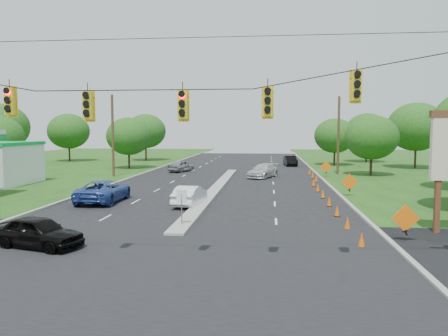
# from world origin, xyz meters

# --- Properties ---
(ground) EXTENTS (160.00, 160.00, 0.00)m
(ground) POSITION_xyz_m (0.00, 0.00, 0.00)
(ground) COLOR black
(ground) RESTS_ON ground
(cross_street) EXTENTS (160.00, 14.00, 0.02)m
(cross_street) POSITION_xyz_m (0.00, 0.00, 0.00)
(cross_street) COLOR black
(cross_street) RESTS_ON ground
(curb_left) EXTENTS (0.25, 110.00, 0.16)m
(curb_left) POSITION_xyz_m (-10.10, 30.00, 0.00)
(curb_left) COLOR gray
(curb_left) RESTS_ON ground
(curb_right) EXTENTS (0.25, 110.00, 0.16)m
(curb_right) POSITION_xyz_m (10.10, 30.00, 0.00)
(curb_right) COLOR gray
(curb_right) RESTS_ON ground
(median) EXTENTS (1.00, 34.00, 0.18)m
(median) POSITION_xyz_m (0.00, 21.00, 0.00)
(median) COLOR gray
(median) RESTS_ON ground
(median_sign) EXTENTS (0.55, 0.06, 2.05)m
(median_sign) POSITION_xyz_m (0.00, 6.00, 1.46)
(median_sign) COLOR gray
(median_sign) RESTS_ON ground
(signal_span) EXTENTS (25.60, 0.32, 9.00)m
(signal_span) POSITION_xyz_m (-0.05, -1.00, 4.97)
(signal_span) COLOR #422D1C
(signal_span) RESTS_ON ground
(utility_pole_far_left) EXTENTS (0.28, 0.28, 9.00)m
(utility_pole_far_left) POSITION_xyz_m (-12.50, 30.00, 4.50)
(utility_pole_far_left) COLOR #422D1C
(utility_pole_far_left) RESTS_ON ground
(utility_pole_far_right) EXTENTS (0.28, 0.28, 9.00)m
(utility_pole_far_right) POSITION_xyz_m (12.50, 35.00, 4.50)
(utility_pole_far_right) COLOR #422D1C
(utility_pole_far_right) RESTS_ON ground
(cone_0) EXTENTS (0.32, 0.32, 0.70)m
(cone_0) POSITION_xyz_m (8.67, 3.00, 0.35)
(cone_0) COLOR #E45707
(cone_0) RESTS_ON ground
(cone_1) EXTENTS (0.32, 0.32, 0.70)m
(cone_1) POSITION_xyz_m (8.67, 6.50, 0.35)
(cone_1) COLOR #E45707
(cone_1) RESTS_ON ground
(cone_2) EXTENTS (0.32, 0.32, 0.70)m
(cone_2) POSITION_xyz_m (8.67, 10.00, 0.35)
(cone_2) COLOR #E45707
(cone_2) RESTS_ON ground
(cone_3) EXTENTS (0.32, 0.32, 0.70)m
(cone_3) POSITION_xyz_m (8.67, 13.50, 0.35)
(cone_3) COLOR #E45707
(cone_3) RESTS_ON ground
(cone_4) EXTENTS (0.32, 0.32, 0.70)m
(cone_4) POSITION_xyz_m (8.67, 17.00, 0.35)
(cone_4) COLOR #E45707
(cone_4) RESTS_ON ground
(cone_5) EXTENTS (0.32, 0.32, 0.70)m
(cone_5) POSITION_xyz_m (8.67, 20.50, 0.35)
(cone_5) COLOR #E45707
(cone_5) RESTS_ON ground
(cone_6) EXTENTS (0.32, 0.32, 0.70)m
(cone_6) POSITION_xyz_m (8.67, 24.00, 0.35)
(cone_6) COLOR #E45707
(cone_6) RESTS_ON ground
(cone_7) EXTENTS (0.32, 0.32, 0.70)m
(cone_7) POSITION_xyz_m (9.27, 27.50, 0.35)
(cone_7) COLOR #E45707
(cone_7) RESTS_ON ground
(cone_8) EXTENTS (0.32, 0.32, 0.70)m
(cone_8) POSITION_xyz_m (9.27, 31.00, 0.35)
(cone_8) COLOR #E45707
(cone_8) RESTS_ON ground
(cone_9) EXTENTS (0.32, 0.32, 0.70)m
(cone_9) POSITION_xyz_m (9.27, 34.50, 0.35)
(cone_9) COLOR #E45707
(cone_9) RESTS_ON ground
(work_sign_0) EXTENTS (1.27, 0.58, 1.37)m
(work_sign_0) POSITION_xyz_m (10.80, 4.00, 1.09)
(work_sign_0) COLOR black
(work_sign_0) RESTS_ON ground
(work_sign_1) EXTENTS (1.27, 0.58, 1.37)m
(work_sign_1) POSITION_xyz_m (10.80, 18.00, 1.09)
(work_sign_1) COLOR black
(work_sign_1) RESTS_ON ground
(work_sign_2) EXTENTS (1.27, 0.58, 1.37)m
(work_sign_2) POSITION_xyz_m (10.80, 32.00, 1.09)
(work_sign_2) COLOR black
(work_sign_2) RESTS_ON ground
(tree_3) EXTENTS (7.56, 7.56, 8.82)m
(tree_3) POSITION_xyz_m (-32.00, 40.00, 5.58)
(tree_3) COLOR black
(tree_3) RESTS_ON ground
(tree_4) EXTENTS (6.72, 6.72, 7.84)m
(tree_4) POSITION_xyz_m (-28.00, 52.00, 4.96)
(tree_4) COLOR black
(tree_4) RESTS_ON ground
(tree_5) EXTENTS (5.88, 5.88, 6.86)m
(tree_5) POSITION_xyz_m (-14.00, 40.00, 4.34)
(tree_5) COLOR black
(tree_5) RESTS_ON ground
(tree_6) EXTENTS (6.72, 6.72, 7.84)m
(tree_6) POSITION_xyz_m (-16.00, 55.00, 4.96)
(tree_6) COLOR black
(tree_6) RESTS_ON ground
(tree_9) EXTENTS (5.88, 5.88, 6.86)m
(tree_9) POSITION_xyz_m (16.00, 34.00, 4.34)
(tree_9) COLOR black
(tree_9) RESTS_ON ground
(tree_10) EXTENTS (7.56, 7.56, 8.82)m
(tree_10) POSITION_xyz_m (24.00, 44.00, 5.58)
(tree_10) COLOR black
(tree_10) RESTS_ON ground
(tree_11) EXTENTS (6.72, 6.72, 7.84)m
(tree_11) POSITION_xyz_m (20.00, 55.00, 4.96)
(tree_11) COLOR black
(tree_11) RESTS_ON ground
(tree_12) EXTENTS (5.88, 5.88, 6.86)m
(tree_12) POSITION_xyz_m (14.00, 48.00, 4.34)
(tree_12) COLOR black
(tree_12) RESTS_ON ground
(black_sedan) EXTENTS (4.43, 2.69, 1.41)m
(black_sedan) POSITION_xyz_m (-5.47, 1.45, 0.70)
(black_sedan) COLOR black
(black_sedan) RESTS_ON ground
(white_sedan) EXTENTS (1.89, 4.32, 1.38)m
(white_sedan) POSITION_xyz_m (-0.82, 12.84, 0.69)
(white_sedan) COLOR white
(white_sedan) RESTS_ON ground
(blue_pickup) EXTENTS (2.68, 5.72, 1.58)m
(blue_pickup) POSITION_xyz_m (-7.25, 13.68, 0.79)
(blue_pickup) COLOR #2C4697
(blue_pickup) RESTS_ON ground
(silver_car_far) EXTENTS (3.81, 5.47, 1.47)m
(silver_car_far) POSITION_xyz_m (3.92, 31.01, 0.73)
(silver_car_far) COLOR #B9B9B9
(silver_car_far) RESTS_ON ground
(silver_car_oncoming) EXTENTS (3.11, 4.45, 1.41)m
(silver_car_oncoming) POSITION_xyz_m (-6.26, 36.65, 0.70)
(silver_car_oncoming) COLOR gray
(silver_car_oncoming) RESTS_ON ground
(dark_car_receding) EXTENTS (1.99, 4.56, 1.46)m
(dark_car_receding) POSITION_xyz_m (7.63, 47.13, 0.73)
(dark_car_receding) COLOR black
(dark_car_receding) RESTS_ON ground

